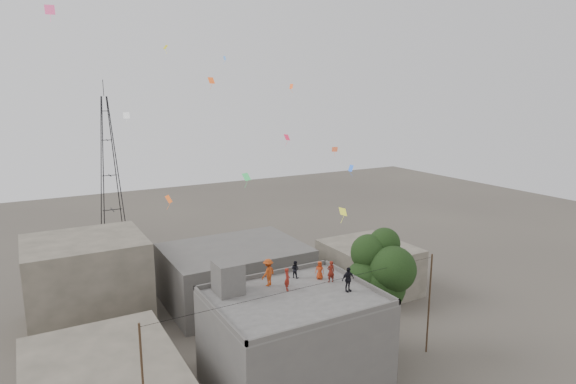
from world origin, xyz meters
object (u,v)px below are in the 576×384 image
object	(u,v)px
tree	(381,273)
person_red_adult	(331,272)
stair_head_box	(228,278)
transmission_tower	(109,168)
person_dark_adult	(348,279)

from	to	relation	value
tree	person_red_adult	world-z (taller)	tree
stair_head_box	transmission_tower	distance (m)	37.46
tree	transmission_tower	xyz separation A→B (m)	(-11.37, 39.40, 2.97)
tree	person_dark_adult	xyz separation A→B (m)	(-3.94, -1.48, 0.79)
transmission_tower	person_red_adult	bearing A→B (deg)	-79.35
stair_head_box	person_red_adult	xyz separation A→B (m)	(6.55, -1.69, -0.27)
stair_head_box	person_dark_adult	size ratio (longest dim) A/B	1.26
stair_head_box	person_dark_adult	xyz separation A→B (m)	(6.63, -3.48, -0.20)
transmission_tower	person_dark_adult	bearing A→B (deg)	-79.70
person_dark_adult	stair_head_box	bearing A→B (deg)	149.20
tree	person_dark_adult	size ratio (longest dim) A/B	5.72
stair_head_box	person_red_adult	distance (m)	6.77
person_dark_adult	tree	bearing A→B (deg)	17.46
stair_head_box	tree	distance (m)	10.80
tree	transmission_tower	distance (m)	41.12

